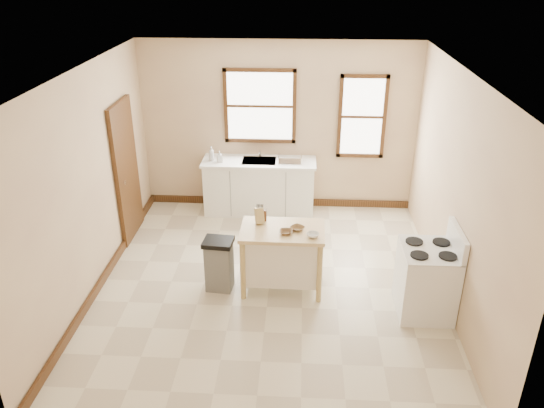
{
  "coord_description": "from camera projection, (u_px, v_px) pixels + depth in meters",
  "views": [
    {
      "loc": [
        0.37,
        -5.88,
        4.02
      ],
      "look_at": [
        0.01,
        0.4,
        1.0
      ],
      "focal_mm": 35.0,
      "sensor_mm": 36.0,
      "label": 1
    }
  ],
  "objects": [
    {
      "name": "window_side",
      "position": [
        362.0,
        117.0,
        8.53
      ],
      "size": [
        0.77,
        0.06,
        1.37
      ],
      "primitive_type": null,
      "color": "#351E0E",
      "rests_on": "wall_back"
    },
    {
      "name": "baseboard_left",
      "position": [
        105.0,
        276.0,
        7.14
      ],
      "size": [
        0.04,
        5.0,
        0.12
      ],
      "primitive_type": "cube",
      "color": "#351E0E",
      "rests_on": "ground"
    },
    {
      "name": "trash_bin",
      "position": [
        219.0,
        264.0,
        6.84
      ],
      "size": [
        0.4,
        0.34,
        0.72
      ],
      "primitive_type": null,
      "rotation": [
        0.0,
        0.0,
        -0.1
      ],
      "color": "slate",
      "rests_on": "ground"
    },
    {
      "name": "ceiling",
      "position": [
        269.0,
        73.0,
        5.84
      ],
      "size": [
        5.0,
        5.0,
        0.0
      ],
      "primitive_type": "plane",
      "rotation": [
        3.14,
        0.0,
        0.0
      ],
      "color": "white",
      "rests_on": "ground"
    },
    {
      "name": "gas_stove",
      "position": [
        427.0,
        271.0,
        6.31
      ],
      "size": [
        0.7,
        0.71,
        1.14
      ],
      "primitive_type": null,
      "color": "white",
      "rests_on": "ground"
    },
    {
      "name": "faucet",
      "position": [
        260.0,
        150.0,
        8.77
      ],
      "size": [
        0.03,
        0.03,
        0.22
      ],
      "primitive_type": "cylinder",
      "color": "silver",
      "rests_on": "sink_counter"
    },
    {
      "name": "bowl_a",
      "position": [
        286.0,
        232.0,
        6.53
      ],
      "size": [
        0.17,
        0.17,
        0.04
      ],
      "primitive_type": "imported",
      "rotation": [
        0.0,
        0.0,
        -0.03
      ],
      "color": "brown",
      "rests_on": "kitchen_island"
    },
    {
      "name": "pepper_grinder",
      "position": [
        265.0,
        216.0,
        6.82
      ],
      "size": [
        0.05,
        0.05,
        0.15
      ],
      "primitive_type": "cylinder",
      "rotation": [
        0.0,
        0.0,
        -0.21
      ],
      "color": "#462613",
      "rests_on": "kitchen_island"
    },
    {
      "name": "soap_bottle_a",
      "position": [
        211.0,
        154.0,
        8.6
      ],
      "size": [
        0.1,
        0.1,
        0.24
      ],
      "primitive_type": "imported",
      "rotation": [
        0.0,
        0.0,
        0.07
      ],
      "color": "#B2B2B2",
      "rests_on": "sink_counter"
    },
    {
      "name": "wall_right",
      "position": [
        456.0,
        193.0,
        6.33
      ],
      "size": [
        0.04,
        5.0,
        2.8
      ],
      "primitive_type": "cube",
      "color": "beige",
      "rests_on": "ground"
    },
    {
      "name": "kitchen_island",
      "position": [
        282.0,
        259.0,
        6.83
      ],
      "size": [
        1.06,
        0.69,
        0.86
      ],
      "primitive_type": null,
      "rotation": [
        0.0,
        0.0,
        -0.01
      ],
      "color": "#E4BA86",
      "rests_on": "ground"
    },
    {
      "name": "floor",
      "position": [
        269.0,
        285.0,
        7.05
      ],
      "size": [
        5.0,
        5.0,
        0.0
      ],
      "primitive_type": "plane",
      "color": "beige",
      "rests_on": "ground"
    },
    {
      "name": "window_main",
      "position": [
        260.0,
        106.0,
        8.55
      ],
      "size": [
        1.17,
        0.06,
        1.22
      ],
      "primitive_type": null,
      "color": "#351E0E",
      "rests_on": "wall_back"
    },
    {
      "name": "sink_counter",
      "position": [
        259.0,
        186.0,
        8.85
      ],
      "size": [
        1.86,
        0.62,
        0.92
      ],
      "primitive_type": null,
      "color": "white",
      "rests_on": "ground"
    },
    {
      "name": "wall_back",
      "position": [
        278.0,
        127.0,
        8.7
      ],
      "size": [
        4.5,
        0.04,
        2.8
      ],
      "primitive_type": "cube",
      "color": "beige",
      "rests_on": "ground"
    },
    {
      "name": "bowl_c",
      "position": [
        313.0,
        235.0,
        6.45
      ],
      "size": [
        0.19,
        0.19,
        0.05
      ],
      "primitive_type": "imported",
      "rotation": [
        0.0,
        0.0,
        -0.28
      ],
      "color": "white",
      "rests_on": "kitchen_island"
    },
    {
      "name": "soap_bottle_b",
      "position": [
        220.0,
        157.0,
        8.56
      ],
      "size": [
        0.1,
        0.11,
        0.18
      ],
      "primitive_type": "imported",
      "rotation": [
        0.0,
        0.0,
        0.3
      ],
      "color": "#B2B2B2",
      "rests_on": "sink_counter"
    },
    {
      "name": "baseboard_back",
      "position": [
        278.0,
        201.0,
        9.25
      ],
      "size": [
        4.5,
        0.04,
        0.12
      ],
      "primitive_type": "cube",
      "color": "#351E0E",
      "rests_on": "ground"
    },
    {
      "name": "dish_rack",
      "position": [
        290.0,
        159.0,
        8.56
      ],
      "size": [
        0.41,
        0.33,
        0.1
      ],
      "primitive_type": null,
      "rotation": [
        0.0,
        0.0,
        0.1
      ],
      "color": "silver",
      "rests_on": "sink_counter"
    },
    {
      "name": "door_left",
      "position": [
        126.0,
        171.0,
        7.89
      ],
      "size": [
        0.06,
        0.9,
        2.1
      ],
      "primitive_type": "cube",
      "color": "#351E0E",
      "rests_on": "ground"
    },
    {
      "name": "bowl_b",
      "position": [
        297.0,
        228.0,
        6.62
      ],
      "size": [
        0.23,
        0.23,
        0.04
      ],
      "primitive_type": "imported",
      "rotation": [
        0.0,
        0.0,
        0.89
      ],
      "color": "brown",
      "rests_on": "kitchen_island"
    },
    {
      "name": "wall_left",
      "position": [
        88.0,
        184.0,
        6.57
      ],
      "size": [
        0.04,
        5.0,
        2.8
      ],
      "primitive_type": "cube",
      "color": "beige",
      "rests_on": "ground"
    },
    {
      "name": "knife_block",
      "position": [
        259.0,
        216.0,
        6.75
      ],
      "size": [
        0.13,
        0.13,
        0.2
      ],
      "primitive_type": null,
      "rotation": [
        0.0,
        0.0,
        0.38
      ],
      "color": "tan",
      "rests_on": "kitchen_island"
    }
  ]
}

